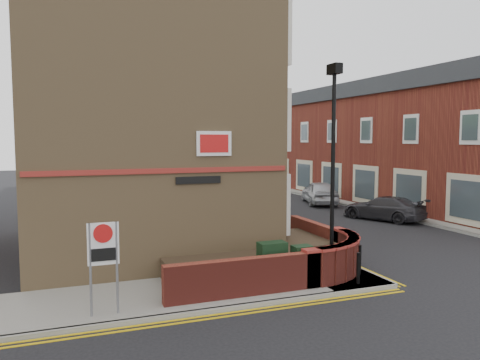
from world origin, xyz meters
name	(u,v)px	position (x,y,z in m)	size (l,w,h in m)	color
ground	(303,300)	(0.00, 0.00, 0.00)	(120.00, 120.00, 0.00)	black
pavement_corner	(160,296)	(-3.50, 1.50, 0.06)	(13.00, 3.00, 0.12)	gray
pavement_main	(204,209)	(2.00, 16.00, 0.06)	(2.00, 32.00, 0.12)	gray
pavement_far	(388,207)	(13.00, 13.00, 0.06)	(4.00, 40.00, 0.12)	gray
kerb_side	(172,316)	(-3.50, 0.00, 0.06)	(13.00, 0.15, 0.12)	gray
kerb_main_near	(220,209)	(3.00, 16.00, 0.06)	(0.15, 32.00, 0.12)	gray
kerb_main_far	(361,208)	(11.00, 13.00, 0.06)	(0.15, 40.00, 0.12)	gray
yellow_lines_side	(175,322)	(-3.50, -0.25, 0.01)	(13.00, 0.28, 0.01)	gold
yellow_lines_main	(224,209)	(3.25, 16.00, 0.01)	(0.28, 32.00, 0.01)	gold
corner_building	(142,88)	(-2.84, 8.00, 6.23)	(8.95, 10.40, 13.60)	#967750
garden_wall	(265,275)	(0.00, 2.50, 0.00)	(6.80, 6.00, 1.20)	maroon
lamppost	(333,170)	(1.60, 1.20, 3.34)	(0.25, 0.50, 6.30)	black
utility_cabinet_large	(272,263)	(-0.30, 1.30, 0.72)	(0.80, 0.45, 1.20)	black
utility_cabinet_small	(302,264)	(0.50, 1.00, 0.67)	(0.55, 0.40, 1.10)	black
bollard_near	(358,268)	(2.00, 0.40, 0.57)	(0.11, 0.11, 0.90)	black
bollard_far	(359,260)	(2.60, 1.20, 0.57)	(0.11, 0.11, 0.90)	black
zone_sign	(103,251)	(-5.00, 0.50, 1.64)	(0.72, 0.07, 2.20)	slate
far_terrace	(370,142)	(14.50, 17.00, 4.04)	(5.40, 30.40, 8.00)	maroon
far_terrace_cream	(256,141)	(14.50, 38.00, 4.05)	(5.40, 12.40, 8.00)	beige
tree_near	(214,131)	(2.00, 14.05, 4.70)	(3.64, 3.65, 6.70)	#382B1E
tree_mid	(180,126)	(2.00, 22.05, 5.20)	(4.03, 4.03, 7.42)	#382B1E
tree_far	(158,132)	(2.00, 30.05, 4.91)	(3.81, 3.81, 7.00)	#382B1E
traffic_light_assembly	(176,158)	(2.40, 25.00, 2.78)	(0.20, 0.16, 4.20)	black
silver_car_near	(241,200)	(4.10, 15.29, 0.63)	(1.34, 3.84, 1.26)	#A8AAAF
red_car_main	(238,197)	(4.17, 16.00, 0.72)	(2.38, 5.16, 1.43)	maroon
grey_car_far	(384,208)	(9.91, 9.48, 0.63)	(1.77, 4.35, 1.26)	#323237
silver_car_far	(320,192)	(9.91, 16.06, 0.77)	(1.81, 4.50, 1.53)	#AFB2B7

